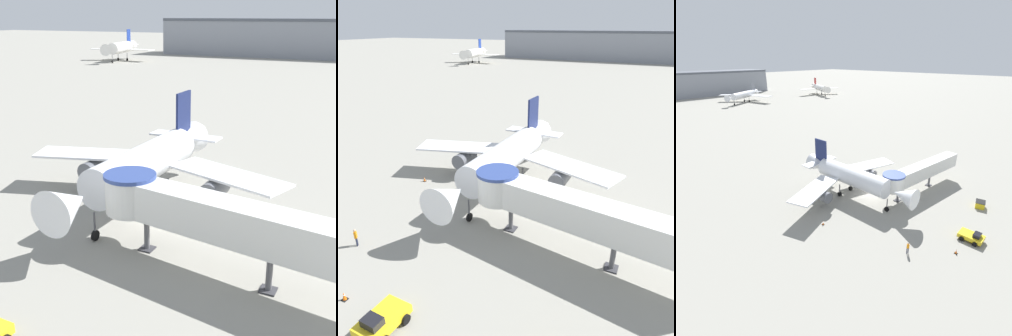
% 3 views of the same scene
% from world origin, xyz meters
% --- Properties ---
extents(ground_plane, '(800.00, 800.00, 0.00)m').
position_xyz_m(ground_plane, '(0.00, 0.00, 0.00)').
color(ground_plane, gray).
extents(main_airplane, '(27.31, 24.76, 9.78)m').
position_xyz_m(main_airplane, '(-2.56, 2.73, 4.14)').
color(main_airplane, silver).
rests_on(main_airplane, ground_plane).
extents(jet_bridge, '(21.56, 6.27, 5.97)m').
position_xyz_m(jet_bridge, '(7.54, -6.13, 4.29)').
color(jet_bridge, silver).
rests_on(jet_bridge, ground_plane).
extents(pushback_tug_yellow, '(2.56, 3.45, 1.51)m').
position_xyz_m(pushback_tug_yellow, '(-0.88, -19.62, 0.69)').
color(pushback_tug_yellow, yellow).
rests_on(pushback_tug_yellow, ground_plane).
extents(service_container_yellow, '(2.26, 2.01, 1.17)m').
position_xyz_m(service_container_yellow, '(9.91, -17.64, 0.59)').
color(service_container_yellow, yellow).
rests_on(service_container_yellow, ground_plane).
extents(traffic_cone_apron_front, '(0.42, 0.42, 0.69)m').
position_xyz_m(traffic_cone_apron_front, '(-5.29, -19.02, 0.33)').
color(traffic_cone_apron_front, black).
rests_on(traffic_cone_apron_front, ground_plane).
extents(traffic_cone_port_wing, '(0.38, 0.38, 0.64)m').
position_xyz_m(traffic_cone_port_wing, '(-12.97, -0.33, 0.30)').
color(traffic_cone_port_wing, black).
rests_on(traffic_cone_port_wing, ground_plane).
extents(ground_crew_marshaller, '(0.36, 0.39, 1.77)m').
position_xyz_m(ground_crew_marshaller, '(-9.76, -13.93, 1.02)').
color(ground_crew_marshaller, '#1E2338').
rests_on(ground_crew_marshaller, ground_plane).
extents(background_jet_gray_tail, '(28.59, 30.86, 10.18)m').
position_xyz_m(background_jet_gray_tail, '(42.12, 124.32, 4.48)').
color(background_jet_gray_tail, silver).
rests_on(background_jet_gray_tail, ground_plane).
extents(background_jet_red_tail, '(27.34, 28.29, 10.98)m').
position_xyz_m(background_jet_red_tail, '(95.55, 115.69, 4.81)').
color(background_jet_red_tail, white).
rests_on(background_jet_red_tail, ground_plane).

